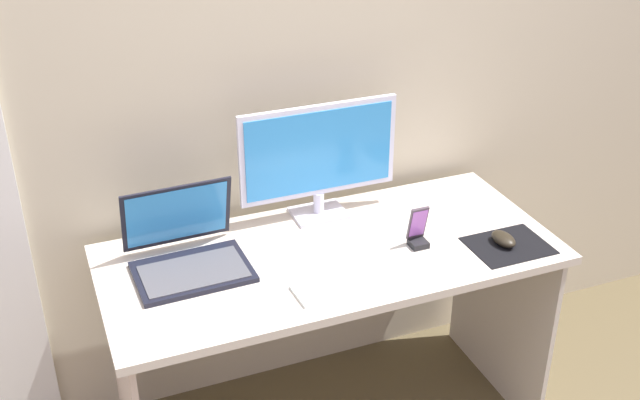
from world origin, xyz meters
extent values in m
cube|color=#C1B69A|center=(0.00, 0.39, 1.25)|extent=(6.00, 0.04, 2.50)
cube|color=beige|center=(0.00, 0.00, 0.73)|extent=(1.44, 0.64, 0.03)
cube|color=beige|center=(-0.68, 0.00, 0.36)|extent=(0.02, 0.60, 0.72)
cube|color=beige|center=(0.68, 0.00, 0.36)|extent=(0.02, 0.60, 0.72)
cube|color=silver|center=(0.05, 0.23, 0.75)|extent=(0.18, 0.14, 0.01)
cylinder|color=silver|center=(0.05, 0.23, 0.79)|extent=(0.04, 0.04, 0.07)
cube|color=silver|center=(0.05, 0.23, 0.99)|extent=(0.54, 0.02, 0.32)
cube|color=#338CD8|center=(0.05, 0.22, 0.99)|extent=(0.51, 0.00, 0.28)
cube|color=black|center=(-0.43, 0.03, 0.75)|extent=(0.35, 0.25, 0.02)
cube|color=#47474C|center=(-0.43, 0.02, 0.76)|extent=(0.31, 0.19, 0.00)
cube|color=black|center=(-0.44, 0.18, 0.87)|extent=(0.34, 0.08, 0.23)
cube|color=#338CD8|center=(-0.44, 0.18, 0.88)|extent=(0.32, 0.07, 0.20)
cube|color=white|center=(0.02, -0.19, 0.75)|extent=(0.42, 0.13, 0.01)
cube|color=black|center=(0.54, -0.18, 0.75)|extent=(0.25, 0.20, 0.00)
ellipsoid|color=black|center=(0.53, -0.17, 0.77)|extent=(0.06, 0.10, 0.04)
cube|color=black|center=(0.27, -0.08, 0.76)|extent=(0.06, 0.05, 0.02)
cube|color=#3F353D|center=(0.27, -0.06, 0.83)|extent=(0.06, 0.03, 0.12)
cube|color=#A559BF|center=(0.27, -0.07, 0.83)|extent=(0.05, 0.02, 0.10)
camera|label=1|loc=(-0.81, -1.93, 2.05)|focal=43.91mm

